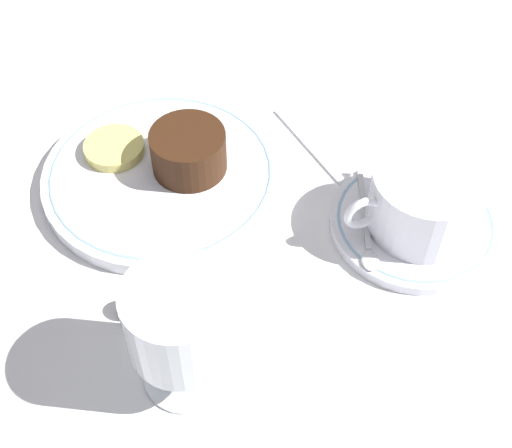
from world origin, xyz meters
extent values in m
plane|color=white|center=(0.00, 0.00, 0.00)|extent=(3.00, 3.00, 0.00)
cylinder|color=white|center=(0.01, -0.02, 0.01)|extent=(0.22, 0.22, 0.01)
torus|color=#8CB2D1|center=(0.01, -0.02, 0.01)|extent=(0.21, 0.21, 0.00)
cylinder|color=white|center=(-0.19, 0.10, 0.01)|extent=(0.15, 0.15, 0.01)
torus|color=#8CB2D1|center=(-0.19, 0.10, 0.01)|extent=(0.14, 0.14, 0.00)
cylinder|color=white|center=(-0.20, 0.11, 0.04)|extent=(0.10, 0.10, 0.06)
cylinder|color=#9E7A4C|center=(-0.20, 0.11, 0.04)|extent=(0.08, 0.08, 0.05)
torus|color=white|center=(-0.14, 0.11, 0.04)|extent=(0.04, 0.01, 0.04)
cube|color=silver|center=(-0.16, 0.08, 0.01)|extent=(0.04, 0.10, 0.00)
ellipsoid|color=silver|center=(-0.14, 0.13, 0.01)|extent=(0.02, 0.03, 0.00)
cylinder|color=silver|center=(0.03, 0.18, 0.00)|extent=(0.07, 0.07, 0.01)
cylinder|color=silver|center=(0.03, 0.18, 0.03)|extent=(0.01, 0.01, 0.04)
cylinder|color=silver|center=(0.03, 0.18, 0.08)|extent=(0.08, 0.08, 0.06)
cylinder|color=#470A14|center=(0.03, 0.18, 0.07)|extent=(0.07, 0.07, 0.03)
cube|color=silver|center=(-0.14, -0.01, 0.00)|extent=(0.04, 0.13, 0.01)
cube|color=silver|center=(-0.16, 0.07, 0.00)|extent=(0.03, 0.05, 0.01)
cylinder|color=#381E0F|center=(-0.02, -0.02, 0.03)|extent=(0.07, 0.07, 0.04)
cylinder|color=#EFE075|center=(0.04, -0.06, 0.02)|extent=(0.06, 0.06, 0.01)
sphere|color=black|center=(0.06, 0.11, 0.01)|extent=(0.02, 0.02, 0.02)
camera|label=1|loc=(0.06, 0.44, 0.49)|focal=50.00mm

